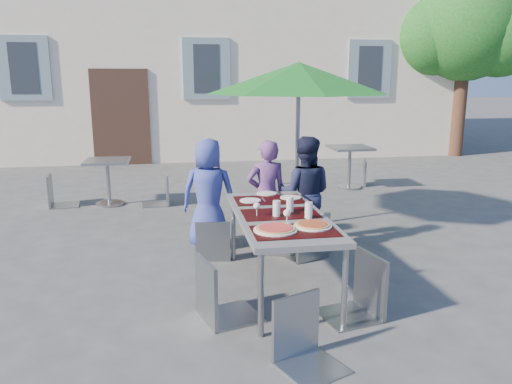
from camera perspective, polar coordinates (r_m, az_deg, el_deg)
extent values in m
plane|color=#3F3F41|center=(4.99, 1.10, -10.62)|extent=(90.00, 90.00, 0.00)
cube|color=beige|center=(16.09, -6.86, 18.19)|extent=(13.00, 8.00, 7.00)
cube|color=#3A241B|center=(12.05, -15.19, 8.22)|extent=(1.30, 0.06, 2.20)
cube|color=gray|center=(12.37, -24.98, 12.70)|extent=(1.10, 0.06, 1.40)
cube|color=#262B33|center=(12.35, -25.01, 12.70)|extent=(0.60, 0.04, 1.10)
cube|color=gray|center=(12.00, -5.68, 13.84)|extent=(1.10, 0.06, 1.40)
cube|color=#262B33|center=(11.98, -5.68, 13.84)|extent=(0.60, 0.04, 1.10)
cube|color=gray|center=(12.91, 12.84, 13.52)|extent=(1.10, 0.06, 1.40)
cube|color=#262B33|center=(12.89, 12.88, 13.52)|extent=(0.60, 0.04, 1.10)
cylinder|color=#492D1F|center=(14.08, 22.22, 9.56)|extent=(0.36, 0.36, 2.80)
sphere|color=#16521A|center=(14.13, 22.90, 17.25)|extent=(2.80, 2.80, 2.80)
sphere|color=#16521A|center=(13.97, 19.22, 16.36)|extent=(2.00, 2.00, 2.00)
sphere|color=#16521A|center=(14.16, 26.20, 16.13)|extent=(2.20, 2.20, 2.20)
sphere|color=#16521A|center=(14.80, 22.47, 19.00)|extent=(1.80, 1.80, 1.80)
cube|color=#49494E|center=(4.67, 2.80, -2.82)|extent=(0.80, 1.85, 0.05)
cylinder|color=gray|center=(3.94, 0.56, -11.69)|extent=(0.05, 0.05, 0.70)
cylinder|color=gray|center=(4.11, 10.11, -10.86)|extent=(0.05, 0.05, 0.70)
cylinder|color=gray|center=(5.54, -2.61, -4.33)|extent=(0.05, 0.05, 0.70)
cylinder|color=gray|center=(5.66, 4.25, -3.98)|extent=(0.05, 0.05, 0.70)
cube|color=black|center=(4.15, 4.43, -4.47)|extent=(0.70, 0.42, 0.01)
cube|color=black|center=(4.67, 2.81, -2.49)|extent=(0.70, 0.42, 0.01)
cube|color=black|center=(5.19, 1.51, -0.91)|extent=(0.70, 0.42, 0.01)
cylinder|color=white|center=(4.15, 2.23, -4.33)|extent=(0.37, 0.37, 0.01)
cylinder|color=tan|center=(4.14, 2.23, -4.17)|extent=(0.33, 0.33, 0.01)
cylinder|color=#AB1510|center=(4.14, 2.23, -4.07)|extent=(0.28, 0.28, 0.01)
cylinder|color=white|center=(4.28, 6.50, -3.86)|extent=(0.33, 0.33, 0.01)
cylinder|color=tan|center=(4.28, 6.50, -3.71)|extent=(0.29, 0.29, 0.01)
cylinder|color=maroon|center=(4.27, 6.51, -3.60)|extent=(0.25, 0.25, 0.01)
cylinder|color=silver|center=(4.56, 2.36, -1.91)|extent=(0.07, 0.07, 0.15)
cylinder|color=silver|center=(4.72, 3.90, -1.43)|extent=(0.07, 0.07, 0.15)
cylinder|color=silver|center=(4.53, 6.04, -2.09)|extent=(0.07, 0.07, 0.15)
cylinder|color=silver|center=(4.58, 0.09, -2.79)|extent=(0.06, 0.06, 0.00)
cylinder|color=silver|center=(4.57, 0.09, -2.33)|extent=(0.01, 0.01, 0.08)
sphere|color=silver|center=(4.55, 0.09, -1.60)|extent=(0.06, 0.06, 0.06)
cylinder|color=silver|center=(4.35, 3.54, -3.66)|extent=(0.06, 0.06, 0.00)
cylinder|color=silver|center=(4.34, 3.54, -3.17)|extent=(0.01, 0.01, 0.08)
sphere|color=silver|center=(4.33, 3.56, -2.41)|extent=(0.06, 0.06, 0.06)
cylinder|color=white|center=(5.13, -0.66, -0.96)|extent=(0.22, 0.22, 0.01)
cube|color=#9DA0A5|center=(5.15, 0.88, -0.92)|extent=(0.02, 0.18, 0.00)
cylinder|color=white|center=(5.27, 3.96, -0.61)|extent=(0.22, 0.22, 0.01)
cube|color=#9DA0A5|center=(5.31, 5.43, -0.57)|extent=(0.02, 0.18, 0.00)
cylinder|color=white|center=(5.44, 1.23, -0.16)|extent=(0.22, 0.22, 0.01)
cube|color=#9DA0A5|center=(5.47, 2.67, -0.12)|extent=(0.02, 0.18, 0.00)
imported|color=#39449C|center=(5.90, -5.43, -0.21)|extent=(0.72, 0.55, 1.31)
imported|color=#693B79|center=(5.83, 1.22, -0.39)|extent=(0.50, 0.35, 1.30)
imported|color=#1A1E3A|center=(5.86, 5.57, -0.16)|extent=(0.74, 0.57, 1.34)
cube|color=gray|center=(5.66, -4.86, -3.38)|extent=(0.43, 0.43, 0.03)
cube|color=gray|center=(5.42, -5.02, -1.61)|extent=(0.38, 0.08, 0.45)
cylinder|color=gray|center=(5.87, -3.13, -4.89)|extent=(0.02, 0.02, 0.40)
cylinder|color=gray|center=(5.89, -6.33, -4.89)|extent=(0.02, 0.02, 0.40)
cylinder|color=gray|center=(5.56, -3.23, -5.92)|extent=(0.02, 0.02, 0.40)
cylinder|color=gray|center=(5.58, -6.61, -5.91)|extent=(0.02, 0.02, 0.40)
cube|color=gray|center=(5.82, 2.06, -2.30)|extent=(0.56, 0.56, 0.03)
cube|color=gray|center=(5.56, 1.75, -0.28)|extent=(0.42, 0.18, 0.52)
cylinder|color=gray|center=(6.04, 4.05, -4.10)|extent=(0.02, 0.02, 0.45)
cylinder|color=gray|center=(6.09, 0.57, -3.92)|extent=(0.02, 0.02, 0.45)
cylinder|color=gray|center=(5.69, 3.61, -5.18)|extent=(0.02, 0.02, 0.45)
cylinder|color=gray|center=(5.74, -0.09, -4.98)|extent=(0.02, 0.02, 0.45)
cube|color=gray|center=(5.66, 5.32, -2.69)|extent=(0.58, 0.58, 0.03)
cube|color=gray|center=(5.44, 6.72, -0.52)|extent=(0.42, 0.20, 0.53)
cylinder|color=gray|center=(5.99, 5.63, -4.25)|extent=(0.02, 0.02, 0.46)
cylinder|color=gray|center=(5.77, 2.63, -4.85)|extent=(0.02, 0.02, 0.46)
cylinder|color=gray|center=(5.71, 7.95, -5.18)|extent=(0.02, 0.02, 0.46)
cylinder|color=gray|center=(5.48, 4.88, -5.86)|extent=(0.02, 0.02, 0.46)
cube|color=gray|center=(4.20, -2.97, -8.07)|extent=(0.56, 0.56, 0.03)
cube|color=gray|center=(4.04, -5.87, -4.92)|extent=(0.16, 0.45, 0.54)
cylinder|color=gray|center=(4.21, 0.63, -11.70)|extent=(0.02, 0.02, 0.48)
cylinder|color=gray|center=(4.53, -1.60, -9.85)|extent=(0.02, 0.02, 0.48)
cylinder|color=gray|center=(4.06, -4.43, -12.67)|extent=(0.02, 0.02, 0.48)
cylinder|color=gray|center=(4.40, -6.33, -10.65)|extent=(0.02, 0.02, 0.48)
cube|color=gray|center=(4.27, 10.69, -8.01)|extent=(0.54, 0.54, 0.03)
cube|color=gray|center=(4.30, 13.25, -4.20)|extent=(0.13, 0.45, 0.54)
cylinder|color=gray|center=(4.42, 7.03, -10.59)|extent=(0.02, 0.02, 0.47)
cylinder|color=gray|center=(4.12, 9.71, -12.51)|extent=(0.02, 0.02, 0.47)
cylinder|color=gray|center=(4.61, 11.29, -9.74)|extent=(0.02, 0.02, 0.47)
cylinder|color=gray|center=(4.32, 14.16, -11.48)|extent=(0.02, 0.02, 0.47)
cube|color=gray|center=(3.52, 6.58, -13.40)|extent=(0.53, 0.53, 0.03)
cube|color=gray|center=(3.56, 4.71, -8.79)|extent=(0.39, 0.18, 0.48)
cylinder|color=gray|center=(3.41, 6.01, -18.57)|extent=(0.02, 0.02, 0.43)
cylinder|color=gray|center=(3.61, 10.55, -16.81)|extent=(0.02, 0.02, 0.43)
cylinder|color=gray|center=(3.65, 2.49, -16.23)|extent=(0.02, 0.02, 0.43)
cylinder|color=gray|center=(3.84, 6.90, -14.78)|extent=(0.02, 0.02, 0.43)
cylinder|color=#9DA0A5|center=(6.87, 4.59, -3.59)|extent=(0.50, 0.50, 0.09)
cylinder|color=gray|center=(6.66, 4.74, 4.46)|extent=(0.06, 0.06, 2.04)
cone|color=#176A1F|center=(6.59, 4.90, 12.86)|extent=(2.39, 2.39, 0.40)
cylinder|color=#9DA0A5|center=(8.36, -16.36, -1.28)|extent=(0.44, 0.44, 0.04)
cylinder|color=gray|center=(8.29, -16.50, 0.89)|extent=(0.06, 0.06, 0.69)
cube|color=gray|center=(8.22, -16.66, 3.43)|extent=(0.69, 0.69, 0.04)
cube|color=gray|center=(8.44, -21.21, 1.56)|extent=(0.47, 0.47, 0.03)
cube|color=gray|center=(8.42, -22.73, 3.17)|extent=(0.07, 0.43, 0.51)
cylinder|color=gray|center=(8.29, -19.94, -0.19)|extent=(0.02, 0.02, 0.45)
cylinder|color=gray|center=(8.64, -19.76, 0.34)|extent=(0.02, 0.02, 0.45)
cylinder|color=gray|center=(8.33, -22.45, -0.34)|extent=(0.02, 0.02, 0.45)
cylinder|color=gray|center=(8.68, -22.17, 0.20)|extent=(0.02, 0.02, 0.45)
cube|color=gray|center=(8.10, -11.57, 1.64)|extent=(0.44, 0.44, 0.03)
cube|color=gray|center=(8.06, -10.24, 3.43)|extent=(0.06, 0.42, 0.49)
cylinder|color=gray|center=(8.32, -12.77, 0.27)|extent=(0.02, 0.02, 0.44)
cylinder|color=gray|center=(7.97, -12.73, -0.28)|extent=(0.02, 0.02, 0.44)
cylinder|color=gray|center=(8.33, -10.32, 0.40)|extent=(0.02, 0.02, 0.44)
cylinder|color=gray|center=(7.98, -10.17, -0.14)|extent=(0.02, 0.02, 0.44)
cylinder|color=#9DA0A5|center=(9.38, 10.53, 0.56)|extent=(0.44, 0.44, 0.04)
cylinder|color=gray|center=(9.32, 10.61, 2.61)|extent=(0.06, 0.06, 0.72)
cube|color=gray|center=(9.26, 10.71, 5.00)|extent=(0.72, 0.72, 0.04)
cube|color=gray|center=(9.27, 3.27, 3.36)|extent=(0.52, 0.52, 0.03)
cube|color=gray|center=(9.24, 2.02, 4.93)|extent=(0.14, 0.42, 0.51)
cylinder|color=gray|center=(9.13, 4.35, 1.70)|extent=(0.02, 0.02, 0.45)
cylinder|color=gray|center=(9.49, 4.39, 2.13)|extent=(0.02, 0.02, 0.45)
cylinder|color=gray|center=(9.14, 2.06, 1.74)|extent=(0.02, 0.02, 0.45)
cylinder|color=gray|center=(9.50, 2.19, 2.17)|extent=(0.02, 0.02, 0.45)
cube|color=gray|center=(9.62, 11.24, 3.31)|extent=(0.50, 0.50, 0.03)
cube|color=gray|center=(9.60, 12.44, 4.68)|extent=(0.15, 0.39, 0.48)
cylinder|color=gray|center=(9.82, 10.13, 2.25)|extent=(0.02, 0.02, 0.42)
cylinder|color=gray|center=(9.48, 10.21, 1.87)|extent=(0.02, 0.02, 0.42)
cylinder|color=gray|center=(9.84, 12.13, 2.18)|extent=(0.02, 0.02, 0.42)
cylinder|color=gray|center=(9.50, 12.27, 1.80)|extent=(0.02, 0.02, 0.42)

